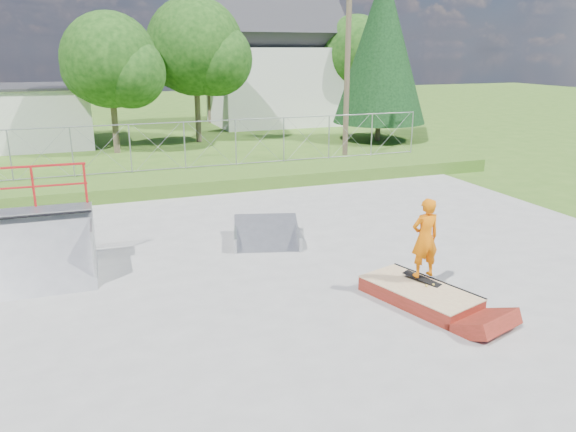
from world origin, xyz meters
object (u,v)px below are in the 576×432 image
Objects in this scene: skater at (425,241)px; quarter_pipe at (33,230)px; flat_bank_ramp at (267,234)px; grind_box at (419,295)px.

quarter_pipe is at bearing -24.16° from skater.
grind_box is at bearing -53.28° from flat_bank_ramp.
skater is (1.91, -4.28, 0.95)m from flat_bank_ramp.
quarter_pipe reaches higher than grind_box.
flat_bank_ramp is at bearing 93.61° from grind_box.
quarter_pipe is 5.59m from flat_bank_ramp.
grind_box is 1.57× the size of skater.
skater reaches higher than grind_box.
quarter_pipe is 1.47× the size of skater.
quarter_pipe is (-7.17, 3.84, 1.03)m from grind_box.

